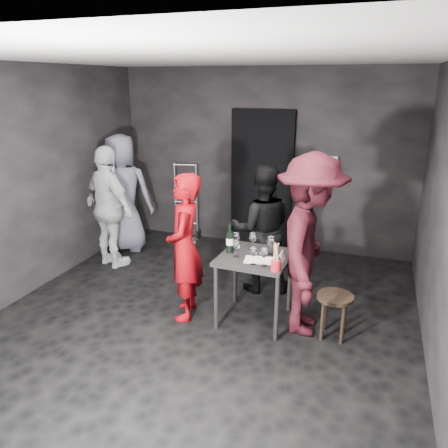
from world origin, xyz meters
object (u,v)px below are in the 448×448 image
(bystander_cream, at_px, (108,200))
(tasting_table, at_px, (255,264))
(man_maroon, at_px, (311,225))
(woman_black, at_px, (262,226))
(server_red, at_px, (184,243))
(hand_truck, at_px, (186,226))
(wine_bottle, at_px, (230,241))
(breadstick_cup, at_px, (276,258))
(stool, at_px, (335,303))
(bystander_grey, at_px, (122,183))

(bystander_cream, bearing_deg, tasting_table, -175.25)
(bystander_cream, bearing_deg, man_maroon, -171.69)
(woman_black, relative_size, man_maroon, 0.71)
(server_red, bearing_deg, hand_truck, -173.06)
(bystander_cream, relative_size, wine_bottle, 5.90)
(tasting_table, bearing_deg, woman_black, 99.75)
(bystander_cream, height_order, breadstick_cup, bystander_cream)
(stool, bearing_deg, breadstick_cup, -157.79)
(man_maroon, xyz_separation_m, breadstick_cup, (-0.27, -0.30, -0.27))
(man_maroon, distance_m, breadstick_cup, 0.48)
(tasting_table, height_order, man_maroon, man_maroon)
(server_red, height_order, wine_bottle, server_red)
(tasting_table, height_order, breadstick_cup, breadstick_cup)
(hand_truck, xyz_separation_m, bystander_cream, (-0.53, -1.32, 0.72))
(stool, distance_m, bystander_grey, 3.65)
(hand_truck, distance_m, bystander_grey, 1.29)
(woman_black, height_order, bystander_grey, bystander_grey)
(server_red, xyz_separation_m, breadstick_cup, (1.03, -0.14, 0.03))
(man_maroon, bearing_deg, bystander_grey, 61.25)
(wine_bottle, bearing_deg, bystander_grey, 147.78)
(hand_truck, height_order, tasting_table, hand_truck)
(man_maroon, height_order, breadstick_cup, man_maroon)
(stool, bearing_deg, server_red, -176.86)
(man_maroon, relative_size, bystander_grey, 1.10)
(woman_black, bearing_deg, tasting_table, 80.19)
(tasting_table, distance_m, server_red, 0.78)
(server_red, bearing_deg, bystander_grey, -149.23)
(hand_truck, bearing_deg, tasting_table, -64.76)
(bystander_cream, bearing_deg, server_red, 172.56)
(stool, bearing_deg, wine_bottle, 176.44)
(tasting_table, relative_size, bystander_cream, 0.40)
(tasting_table, distance_m, wine_bottle, 0.36)
(stool, height_order, bystander_cream, bystander_cream)
(stool, relative_size, breadstick_cup, 1.58)
(woman_black, relative_size, bystander_grey, 0.79)
(tasting_table, distance_m, stool, 0.90)
(wine_bottle, bearing_deg, woman_black, 78.42)
(server_red, distance_m, wine_bottle, 0.48)
(wine_bottle, bearing_deg, server_red, -160.92)
(hand_truck, xyz_separation_m, stool, (2.61, -2.15, 0.15))
(woman_black, relative_size, breadstick_cup, 5.53)
(tasting_table, height_order, stool, tasting_table)
(hand_truck, distance_m, wine_bottle, 2.63)
(hand_truck, relative_size, tasting_table, 1.67)
(bystander_cream, height_order, wine_bottle, bystander_cream)
(tasting_table, xyz_separation_m, bystander_cream, (-2.28, 0.77, 0.30))
(woman_black, distance_m, bystander_grey, 2.40)
(woman_black, xyz_separation_m, bystander_cream, (-2.15, 0.02, 0.13))
(bystander_grey, relative_size, breadstick_cup, 7.02)
(bystander_grey, height_order, wine_bottle, bystander_grey)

